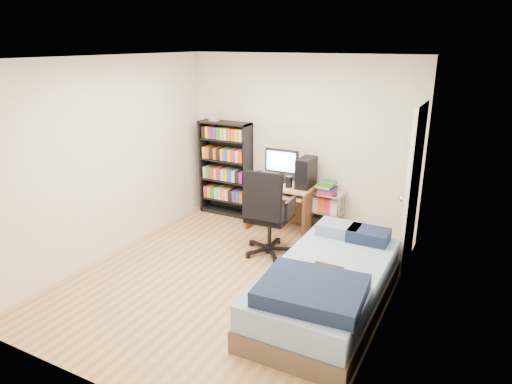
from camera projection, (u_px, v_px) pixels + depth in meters
The scene contains 7 objects.
room at pixel (230, 177), 4.96m from camera, with size 3.58×4.08×2.58m.
media_shelf at pixel (226, 167), 7.18m from camera, with size 0.83×0.28×1.55m.
computer_desk at pixel (288, 188), 6.56m from camera, with size 0.94×0.55×1.19m.
office_chair at pixel (268, 228), 5.87m from camera, with size 0.73×0.73×1.15m.
wire_cart at pixel (326, 201), 6.42m from camera, with size 0.50×0.36×0.80m.
bed at pixel (326, 287), 4.66m from camera, with size 1.08×2.16×0.62m.
door at pixel (413, 188), 5.42m from camera, with size 0.12×0.80×2.00m.
Camera 1 is at (2.46, -4.08, 2.66)m, focal length 32.00 mm.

